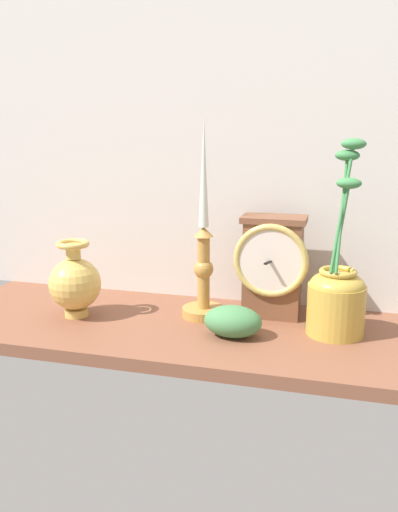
{
  "coord_description": "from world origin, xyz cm",
  "views": [
    {
      "loc": [
        29.75,
        -96.22,
        38.25
      ],
      "look_at": [
        3.58,
        0.0,
        14.0
      ],
      "focal_mm": 38.03,
      "sensor_mm": 36.0,
      "label": 1
    }
  ],
  "objects_px": {
    "candlestick_tall_left": "(204,262)",
    "brass_vase_bulbous": "(75,282)",
    "brass_vase_jar": "(337,294)",
    "mantel_clock": "(272,265)"
  },
  "relations": [
    {
      "from": "brass_vase_bulbous",
      "to": "mantel_clock",
      "type": "bearing_deg",
      "value": 15.08
    },
    {
      "from": "brass_vase_bulbous",
      "to": "brass_vase_jar",
      "type": "height_order",
      "value": "brass_vase_jar"
    },
    {
      "from": "brass_vase_jar",
      "to": "mantel_clock",
      "type": "bearing_deg",
      "value": 153.7
    },
    {
      "from": "candlestick_tall_left",
      "to": "brass_vase_bulbous",
      "type": "height_order",
      "value": "candlestick_tall_left"
    },
    {
      "from": "mantel_clock",
      "to": "brass_vase_jar",
      "type": "xyz_separation_m",
      "value": [
        0.13,
        -0.06,
        -0.03
      ]
    },
    {
      "from": "mantel_clock",
      "to": "brass_vase_jar",
      "type": "height_order",
      "value": "brass_vase_jar"
    },
    {
      "from": "candlestick_tall_left",
      "to": "brass_vase_bulbous",
      "type": "distance_m",
      "value": 0.26
    },
    {
      "from": "mantel_clock",
      "to": "candlestick_tall_left",
      "type": "relative_size",
      "value": 0.51
    },
    {
      "from": "candlestick_tall_left",
      "to": "brass_vase_jar",
      "type": "xyz_separation_m",
      "value": [
        0.26,
        -0.03,
        -0.04
      ]
    },
    {
      "from": "mantel_clock",
      "to": "brass_vase_bulbous",
      "type": "height_order",
      "value": "mantel_clock"
    }
  ]
}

